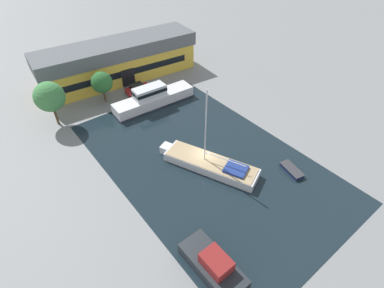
{
  "coord_description": "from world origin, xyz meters",
  "views": [
    {
      "loc": [
        -19.0,
        -21.37,
        26.74
      ],
      "look_at": [
        0.0,
        2.69,
        1.0
      ],
      "focal_mm": 28.0,
      "sensor_mm": 36.0,
      "label": 1
    }
  ],
  "objects": [
    {
      "name": "ground_plane",
      "position": [
        0.0,
        0.0,
        0.0
      ],
      "size": [
        440.0,
        440.0,
        0.0
      ],
      "primitive_type": "plane",
      "color": "gray"
    },
    {
      "name": "water_canal",
      "position": [
        0.0,
        0.0,
        0.0
      ],
      "size": [
        22.22,
        35.8,
        0.01
      ],
      "primitive_type": "cube",
      "color": "black",
      "rests_on": "ground"
    },
    {
      "name": "warehouse_building",
      "position": [
        2.35,
        27.03,
        3.51
      ],
      "size": [
        29.16,
        9.76,
        6.93
      ],
      "rotation": [
        0.0,
        0.0,
        -0.09
      ],
      "color": "gold",
      "rests_on": "ground"
    },
    {
      "name": "quay_tree_near_building",
      "position": [
        -3.72,
        21.25,
        3.55
      ],
      "size": [
        3.42,
        3.42,
        5.28
      ],
      "color": "brown",
      "rests_on": "ground"
    },
    {
      "name": "quay_tree_by_water",
      "position": [
        -12.11,
        19.9,
        4.67
      ],
      "size": [
        4.31,
        4.31,
        6.84
      ],
      "color": "brown",
      "rests_on": "ground"
    },
    {
      "name": "parked_car",
      "position": [
        1.99,
        20.41,
        0.84
      ],
      "size": [
        4.27,
        2.16,
        1.69
      ],
      "rotation": [
        0.0,
        0.0,
        4.64
      ],
      "color": "maroon",
      "rests_on": "ground"
    },
    {
      "name": "sailboat_moored",
      "position": [
        -0.37,
        -1.41,
        0.64
      ],
      "size": [
        7.78,
        13.02,
        11.04
      ],
      "rotation": [
        0.0,
        0.0,
        0.41
      ],
      "color": "silver",
      "rests_on": "water_canal"
    },
    {
      "name": "motor_cruiser",
      "position": [
        1.97,
        15.37,
        1.28
      ],
      "size": [
        13.84,
        3.76,
        3.51
      ],
      "rotation": [
        0.0,
        0.0,
        1.52
      ],
      "color": "silver",
      "rests_on": "water_canal"
    },
    {
      "name": "small_dinghy",
      "position": [
        7.19,
        -8.31,
        0.26
      ],
      "size": [
        2.05,
        3.43,
        0.51
      ],
      "rotation": [
        0.0,
        0.0,
        6.06
      ],
      "color": "#19234C",
      "rests_on": "water_canal"
    },
    {
      "name": "cabin_boat",
      "position": [
        -9.03,
        -11.85,
        0.93
      ],
      "size": [
        2.88,
        6.84,
        2.54
      ],
      "rotation": [
        0.0,
        0.0,
        0.01
      ],
      "color": "#23282D",
      "rests_on": "water_canal"
    }
  ]
}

